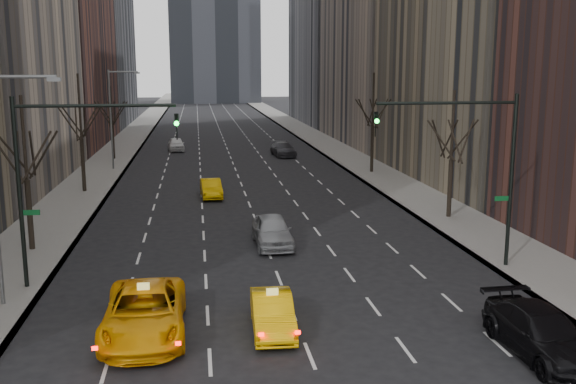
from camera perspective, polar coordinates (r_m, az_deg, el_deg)
name	(u,v)px	position (r m, az deg, el deg)	size (l,w,h in m)	color
sidewalk_left	(129,140)	(86.23, -13.95, 4.50)	(4.50, 320.00, 0.15)	slate
sidewalk_right	(314,137)	(87.21, 2.33, 4.88)	(4.50, 320.00, 0.15)	slate
tree_lw_b	(27,180)	(34.81, -22.18, 0.97)	(3.36, 3.50, 7.82)	black
tree_lw_c	(82,140)	(50.30, -17.88, 4.45)	(3.36, 3.50, 8.74)	black
tree_lw_d	(112,125)	(68.07, -15.36, 5.75)	(3.36, 3.50, 7.36)	black
tree_rw_b	(451,160)	(40.75, 14.30, 2.79)	(3.36, 3.50, 7.82)	black
tree_rw_c	(373,128)	(57.65, 7.53, 5.65)	(3.36, 3.50, 8.74)	black
traffic_mast_left	(60,161)	(28.12, -19.62, 2.60)	(6.69, 0.39, 8.00)	black
traffic_mast_right	(478,153)	(30.28, 16.53, 3.34)	(6.69, 0.39, 8.00)	black
streetlight_near	(1,166)	(26.59, -24.13, 2.12)	(2.83, 0.22, 9.00)	slate
streetlight_far	(114,109)	(60.85, -15.17, 7.13)	(2.83, 0.22, 9.00)	slate
taxi_suv	(145,312)	(23.40, -12.64, -10.39)	(2.81, 6.09, 1.69)	#F8A305
taxi_sedan	(272,313)	(23.30, -1.40, -10.67)	(1.43, 4.10, 1.35)	#FFB905
silver_sedan_ahead	(272,231)	(33.99, -1.39, -3.45)	(1.92, 4.77, 1.63)	gray
parked_suv_black	(542,333)	(22.94, 21.62, -11.58)	(2.15, 5.29, 1.54)	black
far_taxi	(211,188)	(46.97, -6.85, 0.32)	(1.42, 4.07, 1.34)	#EDAF05
far_suv_grey	(283,149)	(68.87, -0.44, 3.83)	(2.07, 5.09, 1.48)	#333238
far_car_white	(176,144)	(74.41, -9.91, 4.20)	(1.76, 4.38, 1.49)	white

